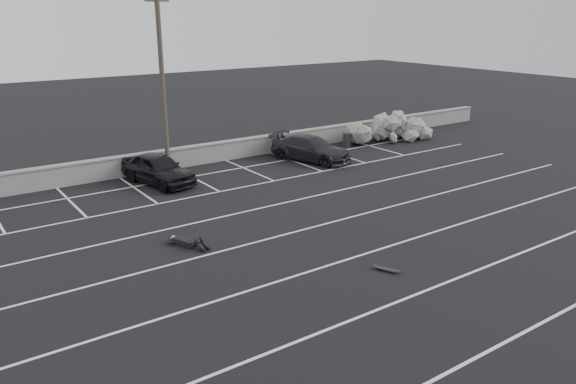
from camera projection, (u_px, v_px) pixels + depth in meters
ground at (325, 267)px, 18.14m from camera, size 120.00×120.00×0.00m
seawall at (156, 161)px, 28.90m from camera, size 50.00×0.45×1.06m
stall_lines at (252, 226)px, 21.53m from camera, size 36.00×20.05×0.01m
car_left at (158, 169)px, 26.74m from camera, size 2.65×4.56×1.46m
car_right at (311, 148)px, 30.95m from camera, size 3.38×5.06×1.36m
utility_pole at (163, 84)px, 27.23m from camera, size 1.19×0.24×8.95m
trash_bin at (347, 140)px, 34.25m from camera, size 0.64×0.64×0.83m
riprap_pile at (389, 131)px, 35.74m from camera, size 6.43×3.02×1.52m
person at (183, 238)px, 19.82m from camera, size 2.36×2.80×0.44m
skateboard at (387, 269)px, 17.79m from camera, size 0.46×0.73×0.09m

